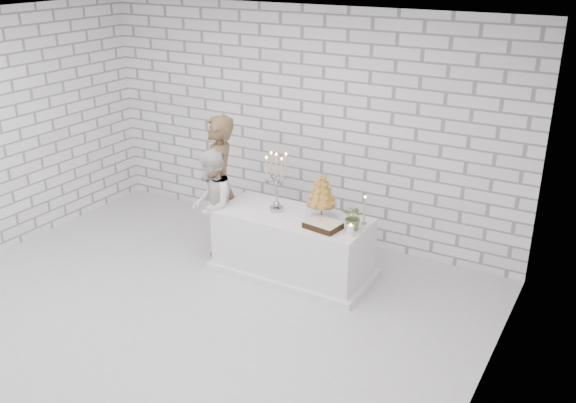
% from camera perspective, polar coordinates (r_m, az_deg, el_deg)
% --- Properties ---
extents(ground, '(6.00, 5.00, 0.01)m').
position_cam_1_polar(ground, '(6.89, -9.13, -10.00)').
color(ground, silver).
rests_on(ground, ground).
extents(ceiling, '(6.00, 5.00, 0.01)m').
position_cam_1_polar(ceiling, '(5.88, -10.95, 15.58)').
color(ceiling, white).
rests_on(ceiling, ground).
extents(wall_back, '(6.00, 0.01, 3.00)m').
position_cam_1_polar(wall_back, '(8.20, 1.22, 7.08)').
color(wall_back, white).
rests_on(wall_back, ground).
extents(wall_right, '(0.01, 5.00, 3.00)m').
position_cam_1_polar(wall_right, '(5.00, 17.79, -4.31)').
color(wall_right, white).
rests_on(wall_right, ground).
extents(cake_table, '(1.80, 0.80, 0.75)m').
position_cam_1_polar(cake_table, '(7.42, 0.43, -3.91)').
color(cake_table, white).
rests_on(cake_table, ground).
extents(groom, '(0.68, 0.78, 1.79)m').
position_cam_1_polar(groom, '(7.79, -6.31, 1.42)').
color(groom, '#4C3921').
rests_on(groom, ground).
extents(bride, '(0.78, 0.86, 1.42)m').
position_cam_1_polar(bride, '(7.67, -6.98, -0.39)').
color(bride, white).
rests_on(bride, ground).
extents(candelabra, '(0.35, 0.35, 0.71)m').
position_cam_1_polar(candelabra, '(7.25, -1.06, 1.77)').
color(candelabra, '#9899A2').
rests_on(candelabra, cake_table).
extents(croquembouche, '(0.41, 0.41, 0.55)m').
position_cam_1_polar(croquembouche, '(7.09, 3.09, 0.52)').
color(croquembouche, olive).
rests_on(croquembouche, cake_table).
extents(chocolate_cake, '(0.42, 0.32, 0.08)m').
position_cam_1_polar(chocolate_cake, '(6.92, 3.21, -2.15)').
color(chocolate_cake, black).
rests_on(chocolate_cake, cake_table).
extents(pillar_candle, '(0.10, 0.10, 0.12)m').
position_cam_1_polar(pillar_candle, '(6.76, 5.71, -2.67)').
color(pillar_candle, white).
rests_on(pillar_candle, cake_table).
extents(extra_taper, '(0.07, 0.07, 0.32)m').
position_cam_1_polar(extra_taper, '(7.02, 6.98, -0.86)').
color(extra_taper, '#C7AE8C').
rests_on(extra_taper, cake_table).
extents(flowers, '(0.28, 0.24, 0.29)m').
position_cam_1_polar(flowers, '(6.87, 6.03, -1.45)').
color(flowers, '#45662F').
rests_on(flowers, cake_table).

